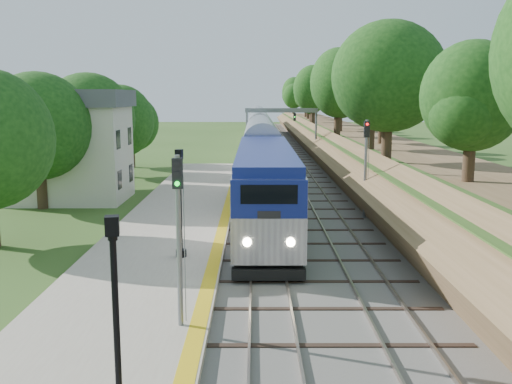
{
  "coord_description": "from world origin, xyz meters",
  "views": [
    {
      "loc": [
        -0.54,
        -11.13,
        7.54
      ],
      "look_at": [
        -0.5,
        17.04,
        2.8
      ],
      "focal_mm": 40.0,
      "sensor_mm": 36.0,
      "label": 1
    }
  ],
  "objects_px": {
    "train": "(259,138)",
    "lamppost_mid": "(117,332)",
    "lamppost_far": "(180,210)",
    "signal_gantry": "(281,120)",
    "signal_platform": "(179,222)",
    "station_building": "(69,145)",
    "signal_farside": "(366,158)"
  },
  "relations": [
    {
      "from": "signal_gantry",
      "to": "signal_farside",
      "type": "distance_m",
      "value": 31.83
    },
    {
      "from": "lamppost_mid",
      "to": "lamppost_far",
      "type": "relative_size",
      "value": 0.96
    },
    {
      "from": "signal_gantry",
      "to": "signal_farside",
      "type": "height_order",
      "value": "signal_gantry"
    },
    {
      "from": "signal_platform",
      "to": "train",
      "type": "bearing_deg",
      "value": 86.96
    },
    {
      "from": "signal_gantry",
      "to": "lamppost_far",
      "type": "xyz_separation_m",
      "value": [
        -6.36,
        -41.18,
        -2.27
      ]
    },
    {
      "from": "station_building",
      "to": "train",
      "type": "bearing_deg",
      "value": 65.39
    },
    {
      "from": "station_building",
      "to": "signal_platform",
      "type": "relative_size",
      "value": 1.59
    },
    {
      "from": "train",
      "to": "lamppost_far",
      "type": "relative_size",
      "value": 20.93
    },
    {
      "from": "train",
      "to": "signal_platform",
      "type": "xyz_separation_m",
      "value": [
        -2.9,
        -54.57,
        1.4
      ]
    },
    {
      "from": "train",
      "to": "lamppost_mid",
      "type": "relative_size",
      "value": 21.81
    },
    {
      "from": "station_building",
      "to": "signal_farside",
      "type": "relative_size",
      "value": 1.42
    },
    {
      "from": "station_building",
      "to": "signal_farside",
      "type": "xyz_separation_m",
      "value": [
        20.2,
        -6.61,
        -0.28
      ]
    },
    {
      "from": "lamppost_far",
      "to": "station_building",
      "type": "bearing_deg",
      "value": 121.97
    },
    {
      "from": "train",
      "to": "lamppost_mid",
      "type": "height_order",
      "value": "lamppost_mid"
    },
    {
      "from": "station_building",
      "to": "signal_gantry",
      "type": "relative_size",
      "value": 1.02
    },
    {
      "from": "lamppost_mid",
      "to": "lamppost_far",
      "type": "distance_m",
      "value": 13.18
    },
    {
      "from": "signal_gantry",
      "to": "signal_platform",
      "type": "relative_size",
      "value": 1.55
    },
    {
      "from": "signal_gantry",
      "to": "lamppost_mid",
      "type": "xyz_separation_m",
      "value": [
        -6.04,
        -54.36,
        -2.36
      ]
    },
    {
      "from": "train",
      "to": "lamppost_far",
      "type": "xyz_separation_m",
      "value": [
        -3.89,
        -46.75,
        0.24
      ]
    },
    {
      "from": "signal_farside",
      "to": "train",
      "type": "bearing_deg",
      "value": 99.47
    },
    {
      "from": "signal_gantry",
      "to": "signal_farside",
      "type": "relative_size",
      "value": 1.39
    },
    {
      "from": "station_building",
      "to": "signal_platform",
      "type": "distance_m",
      "value": 26.45
    },
    {
      "from": "signal_platform",
      "to": "signal_farside",
      "type": "bearing_deg",
      "value": 62.39
    },
    {
      "from": "signal_gantry",
      "to": "station_building",
      "type": "bearing_deg",
      "value": -123.38
    },
    {
      "from": "signal_gantry",
      "to": "lamppost_mid",
      "type": "bearing_deg",
      "value": -96.34
    },
    {
      "from": "train",
      "to": "lamppost_mid",
      "type": "xyz_separation_m",
      "value": [
        -3.57,
        -59.92,
        0.15
      ]
    },
    {
      "from": "train",
      "to": "signal_platform",
      "type": "bearing_deg",
      "value": -93.04
    },
    {
      "from": "train",
      "to": "lamppost_far",
      "type": "distance_m",
      "value": 46.91
    },
    {
      "from": "station_building",
      "to": "signal_gantry",
      "type": "bearing_deg",
      "value": 56.62
    },
    {
      "from": "lamppost_mid",
      "to": "station_building",
      "type": "bearing_deg",
      "value": 109.55
    },
    {
      "from": "train",
      "to": "signal_farside",
      "type": "bearing_deg",
      "value": -80.53
    },
    {
      "from": "signal_platform",
      "to": "lamppost_mid",
      "type": "bearing_deg",
      "value": -97.14
    }
  ]
}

